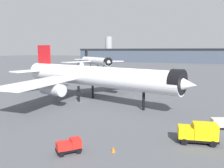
{
  "coord_description": "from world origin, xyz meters",
  "views": [
    {
      "loc": [
        32.91,
        -50.94,
        13.39
      ],
      "look_at": [
        9.11,
        0.57,
        5.16
      ],
      "focal_mm": 37.39,
      "sensor_mm": 36.0,
      "label": 1
    }
  ],
  "objects_px": {
    "airliner_far_taxiway": "(95,61)",
    "baggage_tug_wing": "(69,146)",
    "airliner_near_gate": "(91,76)",
    "baggage_cart_trailing": "(219,123)",
    "traffic_cone_wingtip": "(113,149)",
    "service_truck_front": "(198,133)"
  },
  "relations": [
    {
      "from": "airliner_far_taxiway",
      "to": "baggage_tug_wing",
      "type": "height_order",
      "value": "airliner_far_taxiway"
    },
    {
      "from": "airliner_near_gate",
      "to": "baggage_cart_trailing",
      "type": "bearing_deg",
      "value": -5.21
    },
    {
      "from": "airliner_far_taxiway",
      "to": "traffic_cone_wingtip",
      "type": "relative_size",
      "value": 59.51
    },
    {
      "from": "service_truck_front",
      "to": "baggage_tug_wing",
      "type": "relative_size",
      "value": 1.69
    },
    {
      "from": "traffic_cone_wingtip",
      "to": "airliner_near_gate",
      "type": "bearing_deg",
      "value": 124.9
    },
    {
      "from": "service_truck_front",
      "to": "traffic_cone_wingtip",
      "type": "distance_m",
      "value": 12.75
    },
    {
      "from": "airliner_near_gate",
      "to": "traffic_cone_wingtip",
      "type": "relative_size",
      "value": 77.84
    },
    {
      "from": "airliner_far_taxiway",
      "to": "traffic_cone_wingtip",
      "type": "height_order",
      "value": "airliner_far_taxiway"
    },
    {
      "from": "airliner_far_taxiway",
      "to": "baggage_cart_trailing",
      "type": "distance_m",
      "value": 122.14
    },
    {
      "from": "service_truck_front",
      "to": "baggage_cart_trailing",
      "type": "distance_m",
      "value": 8.58
    },
    {
      "from": "airliner_far_taxiway",
      "to": "airliner_near_gate",
      "type": "bearing_deg",
      "value": -22.03
    },
    {
      "from": "airliner_far_taxiway",
      "to": "service_truck_front",
      "type": "xyz_separation_m",
      "value": [
        73.9,
        -103.19,
        -4.64
      ]
    },
    {
      "from": "airliner_far_taxiway",
      "to": "baggage_cart_trailing",
      "type": "xyz_separation_m",
      "value": [
        76.54,
        -95.04,
        -5.25
      ]
    },
    {
      "from": "service_truck_front",
      "to": "baggage_tug_wing",
      "type": "height_order",
      "value": "service_truck_front"
    },
    {
      "from": "service_truck_front",
      "to": "airliner_far_taxiway",
      "type": "bearing_deg",
      "value": -67.69
    },
    {
      "from": "baggage_cart_trailing",
      "to": "airliner_far_taxiway",
      "type": "bearing_deg",
      "value": 104.44
    },
    {
      "from": "airliner_near_gate",
      "to": "baggage_tug_wing",
      "type": "distance_m",
      "value": 32.42
    },
    {
      "from": "baggage_cart_trailing",
      "to": "traffic_cone_wingtip",
      "type": "bearing_deg",
      "value": -152.53
    },
    {
      "from": "baggage_tug_wing",
      "to": "baggage_cart_trailing",
      "type": "distance_m",
      "value": 25.74
    },
    {
      "from": "baggage_cart_trailing",
      "to": "baggage_tug_wing",
      "type": "bearing_deg",
      "value": -157.9
    },
    {
      "from": "service_truck_front",
      "to": "traffic_cone_wingtip",
      "type": "xyz_separation_m",
      "value": [
        -9.95,
        -7.88,
        -1.24
      ]
    },
    {
      "from": "traffic_cone_wingtip",
      "to": "airliner_far_taxiway",
      "type": "bearing_deg",
      "value": 119.93
    }
  ]
}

